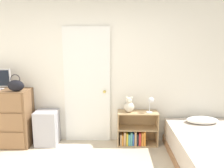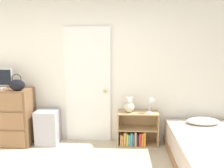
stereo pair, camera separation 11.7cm
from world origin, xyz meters
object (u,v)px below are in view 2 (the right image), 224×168
Objects in this scene: storage_bin at (48,127)px; bookshelf at (135,132)px; dresser at (4,116)px; teddy_bear at (129,106)px; desk_lamp at (151,102)px; handbag at (17,85)px; bed at (219,157)px.

bookshelf is at bearing 1.13° from storage_bin.
dresser is 2.26m from teddy_bear.
dresser reaches higher than bookshelf.
teddy_bear is 1.00× the size of desk_lamp.
handbag is 0.47× the size of storage_bin.
bookshelf is 2.56× the size of teddy_bear.
teddy_bear is at bearing 5.77° from handbag.
handbag is 1.95m from teddy_bear.
bed is at bearing -15.93° from storage_bin.
desk_lamp is 0.14× the size of bed.
bookshelf is at bearing 144.39° from bed.
dresser is 1.42× the size of bookshelf.
bookshelf is (1.59, 0.03, -0.08)m from storage_bin.
bookshelf is (2.02, 0.19, -0.89)m from handbag.
bed is (0.87, -0.77, -0.57)m from desk_lamp.
teddy_bear is at bearing 178.65° from bookshelf.
desk_lamp is (0.37, -0.04, 0.08)m from teddy_bear.
teddy_bear is at bearing 173.72° from desk_lamp.
handbag reaches higher than bookshelf.
teddy_bear reaches higher than storage_bin.
dresser is 0.52× the size of bed.
desk_lamp is (1.85, -0.01, 0.49)m from storage_bin.
handbag is (0.35, -0.11, 0.61)m from dresser.
teddy_bear is at bearing 1.34° from storage_bin.
storage_bin is at bearing -178.87° from bookshelf.
bed is at bearing -41.36° from desk_lamp.
handbag is 1.03× the size of desk_lamp.
bed is (2.72, -0.78, -0.08)m from storage_bin.
teddy_bear reaches higher than bed.
dresser is 3.62× the size of teddy_bear.
teddy_bear is (2.25, 0.08, 0.22)m from dresser.
desk_lamp reaches higher than storage_bin.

